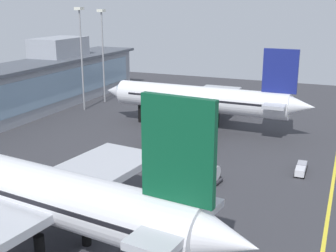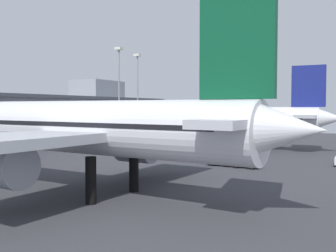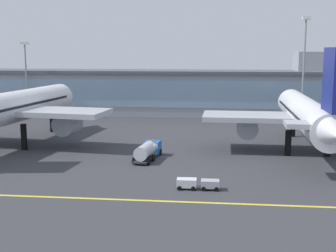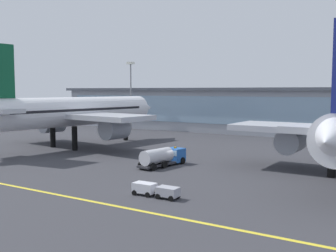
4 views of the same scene
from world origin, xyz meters
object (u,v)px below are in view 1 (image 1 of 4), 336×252
at_px(baggage_tug_near, 301,169).
at_px(apron_light_mast_west, 81,45).
at_px(airliner_near_right, 201,100).
at_px(airliner_near_left, 42,193).
at_px(apron_light_mast_centre, 103,43).
at_px(fuel_tanker_truck, 193,169).

height_order(baggage_tug_near, apron_light_mast_west, apron_light_mast_west).
bearing_deg(airliner_near_right, baggage_tug_near, 143.84).
relative_size(airliner_near_left, apron_light_mast_centre, 1.92).
bearing_deg(airliner_near_right, airliner_near_left, 91.29).
distance_m(airliner_near_left, airliner_near_right, 54.44).
bearing_deg(fuel_tanker_truck, apron_light_mast_west, -30.01).
xyz_separation_m(baggage_tug_near, apron_light_mast_centre, (33.97, 58.04, 15.74)).
height_order(apron_light_mast_west, apron_light_mast_centre, apron_light_mast_west).
relative_size(fuel_tanker_truck, apron_light_mast_west, 0.35).
bearing_deg(apron_light_mast_west, fuel_tanker_truck, -127.83).
bearing_deg(airliner_near_left, airliner_near_right, -83.15).
relative_size(airliner_near_left, apron_light_mast_west, 1.88).
relative_size(airliner_near_left, fuel_tanker_truck, 5.30).
relative_size(airliner_near_right, fuel_tanker_truck, 5.18).
height_order(airliner_near_right, apron_light_mast_west, apron_light_mast_west).
relative_size(fuel_tanker_truck, apron_light_mast_centre, 0.36).
bearing_deg(baggage_tug_near, airliner_near_right, -128.10).
xyz_separation_m(airliner_near_right, baggage_tug_near, (-18.28, -24.00, -6.01)).
xyz_separation_m(airliner_near_left, fuel_tanker_truck, (27.10, -7.93, -5.84)).
distance_m(fuel_tanker_truck, baggage_tug_near, 18.33).
distance_m(fuel_tanker_truck, apron_light_mast_centre, 62.06).
bearing_deg(airliner_near_left, apron_light_mast_centre, -57.32).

